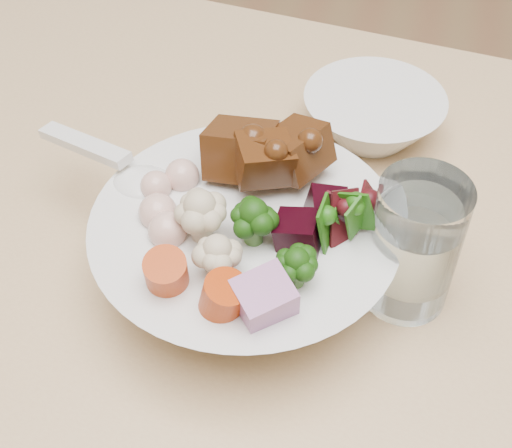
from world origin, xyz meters
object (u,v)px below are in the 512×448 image
Objects in this scene: dining_table at (463,403)px; water_glass at (413,249)px; side_bowl at (373,116)px; food_bowl at (248,247)px.

water_glass reaches higher than dining_table.
dining_table is 13.33× the size of water_glass.
dining_table is 0.28m from side_bowl.
food_bowl reaches higher than water_glass.
food_bowl is (-0.19, 0.03, 0.11)m from dining_table.
dining_table is 11.22× the size of side_bowl.
water_glass is at bearing 7.00° from food_bowl.
water_glass is 0.84× the size of side_bowl.
dining_table is at bearing -9.27° from food_bowl.
dining_table is 0.22m from food_bowl.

